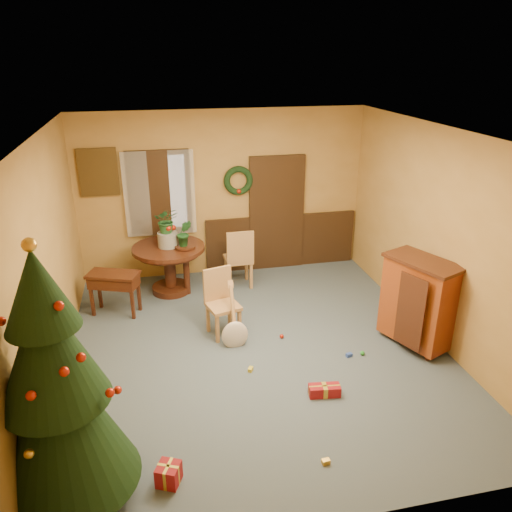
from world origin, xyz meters
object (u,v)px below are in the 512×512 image
object	(u,v)px
christmas_tree	(56,388)
sideboard	(419,300)
chair_near	(221,300)
dining_table	(169,260)
writing_desk	(114,283)

from	to	relation	value
christmas_tree	sideboard	distance (m)	4.65
chair_near	christmas_tree	world-z (taller)	christmas_tree
chair_near	christmas_tree	xyz separation A→B (m)	(-1.75, -2.58, 0.68)
dining_table	writing_desk	size ratio (longest dim) A/B	1.41
dining_table	chair_near	bearing A→B (deg)	-66.61
christmas_tree	writing_desk	xyz separation A→B (m)	(0.24, 3.48, -0.69)
chair_near	dining_table	bearing A→B (deg)	113.39
chair_near	sideboard	xyz separation A→B (m)	(2.55, -0.90, 0.16)
dining_table	sideboard	xyz separation A→B (m)	(3.19, -2.37, 0.11)
chair_near	writing_desk	distance (m)	1.75
dining_table	writing_desk	bearing A→B (deg)	-146.44
christmas_tree	sideboard	xyz separation A→B (m)	(4.30, 1.69, -0.52)
chair_near	christmas_tree	distance (m)	3.19
dining_table	christmas_tree	distance (m)	4.25
christmas_tree	chair_near	bearing A→B (deg)	55.86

